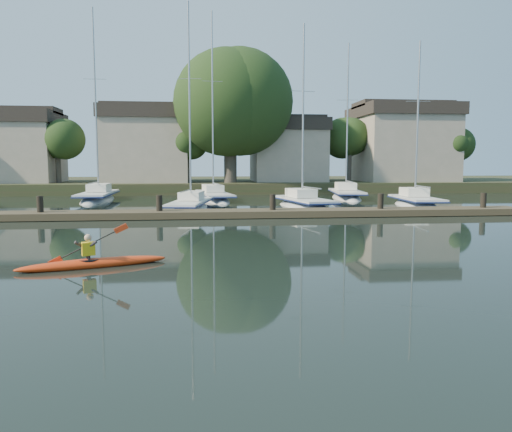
{
  "coord_description": "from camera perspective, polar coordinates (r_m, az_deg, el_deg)",
  "views": [
    {
      "loc": [
        -0.85,
        -12.41,
        2.91
      ],
      "look_at": [
        0.91,
        3.36,
        1.2
      ],
      "focal_mm": 35.0,
      "sensor_mm": 36.0,
      "label": 1
    }
  ],
  "objects": [
    {
      "name": "sailboat_2",
      "position": [
        31.06,
        -7.51,
        0.41
      ],
      "size": [
        3.26,
        8.46,
        13.67
      ],
      "rotation": [
        0.0,
        0.0,
        -0.17
      ],
      "color": "silver",
      "rests_on": "ground"
    },
    {
      "name": "sailboat_3",
      "position": [
        32.45,
        5.44,
        0.64
      ],
      "size": [
        3.5,
        8.24,
        12.89
      ],
      "rotation": [
        0.0,
        0.0,
        0.18
      ],
      "color": "silver",
      "rests_on": "ground"
    },
    {
      "name": "kayak",
      "position": [
        14.69,
        -18.13,
        -4.95
      ],
      "size": [
        4.03,
        1.87,
        1.31
      ],
      "rotation": [
        0.0,
        0.0,
        0.34
      ],
      "color": "#D44D10",
      "rests_on": "ground"
    },
    {
      "name": "ground",
      "position": [
        12.78,
        -2.4,
        -7.02
      ],
      "size": [
        160.0,
        160.0,
        0.0
      ],
      "primitive_type": "plane",
      "color": "black",
      "rests_on": "ground"
    },
    {
      "name": "sailboat_6",
      "position": [
        38.81,
        -4.83,
        1.57
      ],
      "size": [
        3.26,
        9.94,
        15.51
      ],
      "rotation": [
        0.0,
        0.0,
        0.13
      ],
      "color": "silver",
      "rests_on": "ground"
    },
    {
      "name": "sailboat_4",
      "position": [
        34.86,
        17.77,
        0.75
      ],
      "size": [
        2.7,
        7.24,
        12.06
      ],
      "rotation": [
        0.0,
        0.0,
        -0.08
      ],
      "color": "silver",
      "rests_on": "ground"
    },
    {
      "name": "sailboat_7",
      "position": [
        41.17,
        10.27,
        1.72
      ],
      "size": [
        3.42,
        8.72,
        13.69
      ],
      "rotation": [
        0.0,
        0.0,
        -0.14
      ],
      "color": "silver",
      "rests_on": "ground"
    },
    {
      "name": "shore",
      "position": [
        52.76,
        -3.72,
        6.49
      ],
      "size": [
        90.0,
        25.25,
        12.75
      ],
      "color": "#27371B",
      "rests_on": "ground"
    },
    {
      "name": "sailboat_5",
      "position": [
        40.03,
        -17.58,
        1.42
      ],
      "size": [
        2.36,
        9.53,
        15.72
      ],
      "rotation": [
        0.0,
        0.0,
        0.02
      ],
      "color": "silver",
      "rests_on": "ground"
    },
    {
      "name": "dock",
      "position": [
        26.56,
        -4.5,
        0.29
      ],
      "size": [
        34.0,
        2.0,
        1.8
      ],
      "color": "#463B28",
      "rests_on": "ground"
    }
  ]
}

